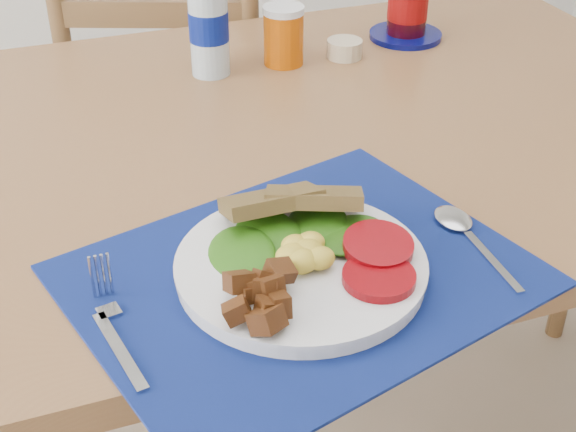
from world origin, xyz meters
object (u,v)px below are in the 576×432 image
object	(u,v)px
juice_glass	(284,37)
water_bottle	(208,17)
chair_far	(168,63)
jam_on_saucer	(407,10)
breakfast_plate	(297,263)

from	to	relation	value
juice_glass	water_bottle	bearing A→B (deg)	179.68
chair_far	jam_on_saucer	xyz separation A→B (m)	(0.36, -0.41, 0.21)
juice_glass	jam_on_saucer	xyz separation A→B (m)	(0.25, 0.04, 0.01)
jam_on_saucer	breakfast_plate	bearing A→B (deg)	-125.86
breakfast_plate	chair_far	bearing A→B (deg)	93.56
breakfast_plate	jam_on_saucer	distance (m)	0.75
water_bottle	jam_on_saucer	xyz separation A→B (m)	(0.38, 0.04, -0.04)
juice_glass	breakfast_plate	bearing A→B (deg)	-108.34
breakfast_plate	jam_on_saucer	world-z (taller)	jam_on_saucer
chair_far	jam_on_saucer	size ratio (longest dim) A/B	9.00
chair_far	water_bottle	size ratio (longest dim) A/B	5.42
jam_on_saucer	chair_far	bearing A→B (deg)	131.58
chair_far	water_bottle	xyz separation A→B (m)	(-0.02, -0.44, 0.25)
chair_far	jam_on_saucer	world-z (taller)	chair_far
water_bottle	juice_glass	world-z (taller)	water_bottle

